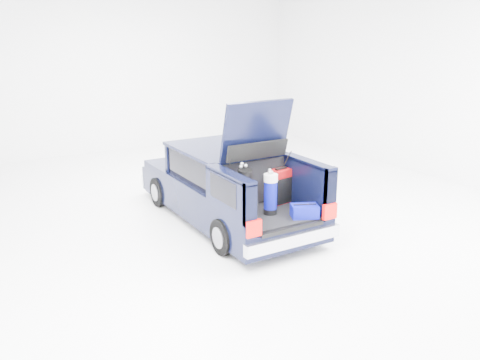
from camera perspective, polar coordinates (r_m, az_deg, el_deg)
ground at (r=10.00m, az=-1.46°, el=-4.49°), size 14.00×14.00×0.00m
car at (r=9.87m, az=-1.79°, el=-0.65°), size 1.87×4.65×2.47m
red_suitcase at (r=9.09m, az=4.60°, el=-0.69°), size 0.43×0.32×0.65m
black_golf_bag at (r=8.55m, az=0.37°, el=-1.17°), size 0.24×0.35×0.87m
blue_golf_bag at (r=8.51m, az=3.44°, el=-1.53°), size 0.26×0.26×0.78m
blue_duffel at (r=8.49m, az=7.26°, el=-3.47°), size 0.52×0.44×0.23m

